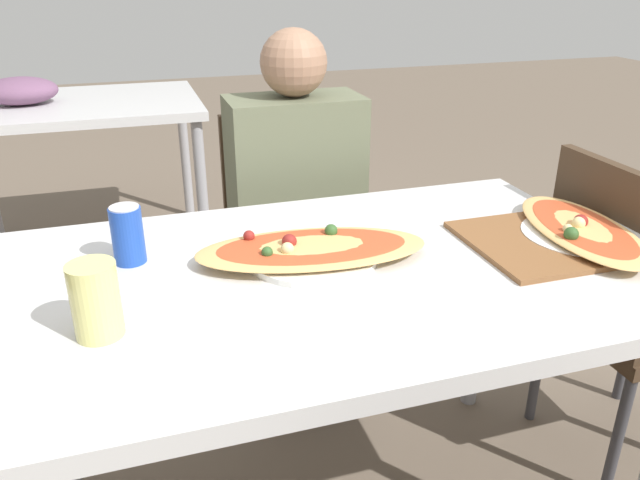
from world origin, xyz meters
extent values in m
cube|color=silver|center=(0.00, 0.00, 0.73)|extent=(1.35, 0.82, 0.04)
cylinder|color=#99999E|center=(-0.62, 0.35, 0.36)|extent=(0.05, 0.05, 0.71)
cylinder|color=#99999E|center=(0.62, 0.35, 0.36)|extent=(0.05, 0.05, 0.71)
cube|color=#3F2D1E|center=(0.11, 0.67, 0.43)|extent=(0.40, 0.40, 0.04)
cube|color=#3F2D1E|center=(0.11, 0.85, 0.67)|extent=(0.38, 0.03, 0.45)
cylinder|color=#38383D|center=(0.28, 0.50, 0.20)|extent=(0.03, 0.03, 0.41)
cylinder|color=#38383D|center=(-0.06, 0.50, 0.20)|extent=(0.03, 0.03, 0.41)
cylinder|color=#38383D|center=(0.28, 0.84, 0.20)|extent=(0.03, 0.03, 0.41)
cylinder|color=#38383D|center=(-0.06, 0.84, 0.20)|extent=(0.03, 0.03, 0.41)
cube|color=#3F2D1E|center=(0.93, 0.05, 0.43)|extent=(0.40, 0.40, 0.04)
cube|color=#3F2D1E|center=(0.75, 0.05, 0.67)|extent=(0.03, 0.38, 0.45)
cylinder|color=#38383D|center=(1.10, 0.22, 0.20)|extent=(0.03, 0.03, 0.41)
cylinder|color=#38383D|center=(0.76, 0.22, 0.20)|extent=(0.03, 0.03, 0.41)
cylinder|color=#38383D|center=(0.76, -0.12, 0.20)|extent=(0.03, 0.03, 0.41)
cylinder|color=#2D2D38|center=(0.20, 0.55, 0.22)|extent=(0.10, 0.10, 0.45)
cylinder|color=#2D2D38|center=(0.03, 0.55, 0.22)|extent=(0.10, 0.10, 0.45)
cube|color=#60664C|center=(0.11, 0.64, 0.71)|extent=(0.39, 0.21, 0.54)
sphere|color=#997056|center=(0.11, 0.64, 1.08)|extent=(0.19, 0.19, 0.19)
cylinder|color=white|center=(-0.01, 0.06, 0.76)|extent=(0.28, 0.28, 0.01)
ellipsoid|color=#E0AD66|center=(-0.01, 0.06, 0.78)|extent=(0.52, 0.28, 0.02)
ellipsoid|color=#C14C28|center=(-0.01, 0.06, 0.78)|extent=(0.43, 0.23, 0.01)
sphere|color=maroon|center=(-0.13, 0.13, 0.79)|extent=(0.03, 0.03, 0.03)
sphere|color=beige|center=(-0.07, 0.04, 0.79)|extent=(0.03, 0.03, 0.03)
sphere|color=maroon|center=(-0.06, 0.07, 0.79)|extent=(0.03, 0.03, 0.03)
sphere|color=#335928|center=(0.05, 0.10, 0.79)|extent=(0.03, 0.03, 0.03)
sphere|color=#335928|center=(-0.11, 0.04, 0.79)|extent=(0.02, 0.02, 0.02)
cylinder|color=#1E47B2|center=(-0.38, 0.16, 0.81)|extent=(0.07, 0.07, 0.12)
cylinder|color=silver|center=(-0.38, 0.16, 0.88)|extent=(0.06, 0.06, 0.00)
cylinder|color=#E0DB7F|center=(-0.44, -0.12, 0.82)|extent=(0.08, 0.08, 0.13)
cube|color=brown|center=(0.54, -0.03, 0.76)|extent=(0.39, 0.32, 0.01)
cylinder|color=white|center=(0.61, -0.03, 0.76)|extent=(0.27, 0.27, 0.01)
ellipsoid|color=#E0AD66|center=(0.61, -0.03, 0.78)|extent=(0.27, 0.46, 0.02)
ellipsoid|color=#C14C28|center=(0.61, -0.03, 0.78)|extent=(0.22, 0.38, 0.01)
sphere|color=beige|center=(0.56, -0.04, 0.79)|extent=(0.02, 0.02, 0.02)
sphere|color=beige|center=(0.60, -0.03, 0.79)|extent=(0.03, 0.03, 0.03)
sphere|color=maroon|center=(0.61, -0.02, 0.79)|extent=(0.03, 0.03, 0.03)
sphere|color=#335928|center=(0.54, -0.07, 0.79)|extent=(0.03, 0.03, 0.03)
cube|color=silver|center=(-0.56, 1.96, 0.73)|extent=(1.10, 0.80, 0.04)
ellipsoid|color=#724C6B|center=(-0.78, 1.96, 0.81)|extent=(0.32, 0.24, 0.12)
cylinder|color=#99999E|center=(-0.06, 1.61, 0.36)|extent=(0.05, 0.05, 0.71)
cylinder|color=#99999E|center=(-0.06, 2.31, 0.36)|extent=(0.05, 0.05, 0.71)
camera|label=1|loc=(-0.36, -1.10, 1.33)|focal=35.00mm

